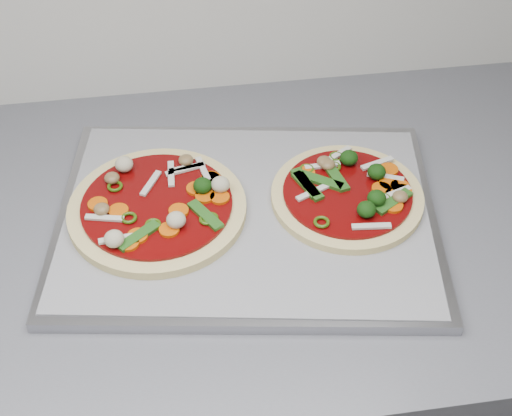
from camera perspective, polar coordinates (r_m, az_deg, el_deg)
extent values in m
cube|color=silver|center=(1.34, 10.50, -14.06)|extent=(3.60, 0.60, 0.86)
cube|color=slate|center=(0.99, 13.81, -0.10)|extent=(3.60, 0.60, 0.04)
cube|color=#98989D|center=(0.91, -0.72, -0.74)|extent=(0.53, 0.42, 0.02)
cube|color=gray|center=(0.90, -0.72, -0.34)|extent=(0.51, 0.40, 0.00)
cylinder|color=#E3CC82|center=(0.91, -7.90, -0.07)|extent=(0.29, 0.29, 0.01)
cylinder|color=#610105|center=(0.90, -7.95, 0.31)|extent=(0.25, 0.25, 0.00)
cylinder|color=#D85100|center=(0.90, -10.94, -0.23)|extent=(0.03, 0.03, 0.00)
cube|color=beige|center=(0.94, -5.85, 3.06)|extent=(0.05, 0.02, 0.00)
cylinder|color=#D85100|center=(0.88, -6.21, -0.23)|extent=(0.03, 0.03, 0.00)
torus|color=#2D4D0C|center=(0.87, -3.93, -0.90)|extent=(0.03, 0.03, 0.00)
cube|color=#2E601B|center=(0.86, -9.37, -2.22)|extent=(0.05, 0.05, 0.00)
cylinder|color=#D85100|center=(0.93, -3.62, 2.40)|extent=(0.03, 0.03, 0.00)
cube|color=#2E601B|center=(0.88, -4.08, -0.57)|extent=(0.04, 0.06, 0.00)
cube|color=beige|center=(0.94, -6.81, 2.73)|extent=(0.01, 0.05, 0.00)
ellipsoid|color=#BBB594|center=(0.85, -11.29, -2.43)|extent=(0.02, 0.02, 0.02)
ellipsoid|color=#BBB594|center=(0.86, -6.41, -0.96)|extent=(0.03, 0.03, 0.02)
cylinder|color=#D85100|center=(0.90, -2.91, 0.86)|extent=(0.03, 0.03, 0.00)
ellipsoid|color=olive|center=(0.90, -12.25, -0.08)|extent=(0.02, 0.02, 0.01)
ellipsoid|color=#BBB594|center=(0.95, -10.51, 3.47)|extent=(0.03, 0.03, 0.02)
cube|color=beige|center=(0.94, -5.54, 3.22)|extent=(0.05, 0.02, 0.00)
cube|color=beige|center=(0.86, -10.92, -2.41)|extent=(0.05, 0.01, 0.00)
cylinder|color=#D85100|center=(0.86, -6.96, -1.73)|extent=(0.03, 0.03, 0.00)
torus|color=#2D4D0C|center=(0.88, -10.13, -0.78)|extent=(0.03, 0.03, 0.00)
cylinder|color=#D85100|center=(0.91, -4.82, 1.56)|extent=(0.04, 0.04, 0.00)
cube|color=beige|center=(0.89, -12.02, -0.79)|extent=(0.05, 0.02, 0.00)
ellipsoid|color=#183D0D|center=(0.90, -4.30, 1.80)|extent=(0.02, 0.02, 0.02)
ellipsoid|color=olive|center=(0.95, -5.63, 3.83)|extent=(0.03, 0.03, 0.01)
cylinder|color=#D85100|center=(0.85, -10.15, -2.80)|extent=(0.03, 0.03, 0.00)
torus|color=#2D4D0C|center=(0.87, -6.46, -0.83)|extent=(0.02, 0.02, 0.00)
cylinder|color=#D85100|center=(0.90, -4.11, 0.96)|extent=(0.03, 0.03, 0.00)
ellipsoid|color=#BBB594|center=(0.90, -2.87, 1.90)|extent=(0.03, 0.03, 0.02)
ellipsoid|color=olive|center=(0.94, -11.45, 2.37)|extent=(0.03, 0.03, 0.01)
cube|color=beige|center=(0.94, -4.27, 3.14)|extent=(0.02, 0.05, 0.00)
torus|color=#2D4D0C|center=(0.87, -3.67, -0.82)|extent=(0.03, 0.03, 0.00)
torus|color=#2D4D0C|center=(0.87, -8.24, -1.32)|extent=(0.02, 0.02, 0.00)
cylinder|color=#D85100|center=(0.86, -9.46, -2.23)|extent=(0.03, 0.03, 0.00)
cube|color=beige|center=(0.93, -8.42, 1.97)|extent=(0.03, 0.05, 0.00)
cylinder|color=#D85100|center=(0.92, -3.67, 2.35)|extent=(0.03, 0.03, 0.00)
torus|color=#2D4D0C|center=(0.93, -11.22, 1.72)|extent=(0.03, 0.03, 0.00)
cylinder|color=#D85100|center=(0.91, -12.54, 0.30)|extent=(0.03, 0.03, 0.00)
cylinder|color=#E3CC82|center=(0.92, 7.29, 0.93)|extent=(0.20, 0.20, 0.01)
cylinder|color=#610105|center=(0.92, 7.33, 1.25)|extent=(0.17, 0.17, 0.00)
cylinder|color=#D85100|center=(0.90, 10.91, 0.18)|extent=(0.04, 0.04, 0.00)
torus|color=#2D4D0C|center=(0.87, 5.27, -1.13)|extent=(0.03, 0.03, 0.00)
ellipsoid|color=#183D0D|center=(0.94, 9.63, 2.88)|extent=(0.03, 0.03, 0.02)
cube|color=beige|center=(0.87, 9.22, -1.45)|extent=(0.05, 0.01, 0.00)
cube|color=#2E601B|center=(0.93, 6.39, 2.54)|extent=(0.03, 0.06, 0.00)
cylinder|color=#D85100|center=(0.93, 10.56, 1.91)|extent=(0.04, 0.04, 0.00)
cube|color=#2E601B|center=(0.92, 3.96, 2.00)|extent=(0.03, 0.06, 0.00)
cube|color=beige|center=(0.94, 10.32, 2.48)|extent=(0.05, 0.03, 0.00)
cylinder|color=#D85100|center=(0.96, 10.57, 3.04)|extent=(0.04, 0.04, 0.00)
cylinder|color=#D85100|center=(0.92, 9.99, 1.50)|extent=(0.03, 0.03, 0.00)
torus|color=#2D4D0C|center=(0.96, 6.45, 4.10)|extent=(0.03, 0.03, 0.00)
ellipsoid|color=olive|center=(0.95, 5.48, 3.71)|extent=(0.02, 0.02, 0.01)
cube|color=beige|center=(0.96, 9.67, 3.55)|extent=(0.05, 0.02, 0.00)
cube|color=#2E601B|center=(0.91, 10.95, 0.52)|extent=(0.06, 0.04, 0.00)
ellipsoid|color=olive|center=(0.94, 5.77, 3.49)|extent=(0.03, 0.03, 0.01)
cylinder|color=#D85100|center=(0.94, 3.99, 2.82)|extent=(0.03, 0.03, 0.00)
cube|color=beige|center=(0.92, 11.03, 1.15)|extent=(0.05, 0.02, 0.00)
ellipsoid|color=olive|center=(0.91, 11.46, 0.89)|extent=(0.03, 0.03, 0.01)
cube|color=beige|center=(0.91, 4.54, 1.25)|extent=(0.05, 0.03, 0.00)
cube|color=#2E601B|center=(0.92, 4.13, 1.77)|extent=(0.03, 0.06, 0.00)
cylinder|color=#D85100|center=(0.93, 11.44, 1.68)|extent=(0.04, 0.04, 0.00)
ellipsoid|color=#183D0D|center=(0.88, 8.83, -0.11)|extent=(0.03, 0.03, 0.02)
cylinder|color=#D85100|center=(0.92, 11.04, 1.02)|extent=(0.04, 0.04, 0.00)
cube|color=beige|center=(0.95, 5.34, 3.40)|extent=(0.05, 0.01, 0.00)
torus|color=#2D4D0C|center=(0.91, 10.17, 0.75)|extent=(0.03, 0.03, 0.00)
torus|color=#2D4D0C|center=(0.95, 6.22, 3.31)|extent=(0.02, 0.02, 0.00)
cylinder|color=#D85100|center=(0.93, 11.62, 1.31)|extent=(0.03, 0.03, 0.00)
cube|color=#2E601B|center=(0.93, 5.25, 2.18)|extent=(0.06, 0.04, 0.00)
ellipsoid|color=#183D0D|center=(0.90, 9.63, 0.78)|extent=(0.03, 0.03, 0.02)
torus|color=#2D4D0C|center=(0.94, 4.09, 3.12)|extent=(0.03, 0.03, 0.00)
cube|color=beige|center=(0.97, 6.52, 4.24)|extent=(0.04, 0.03, 0.00)
ellipsoid|color=#183D0D|center=(0.95, 7.45, 4.01)|extent=(0.03, 0.03, 0.02)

